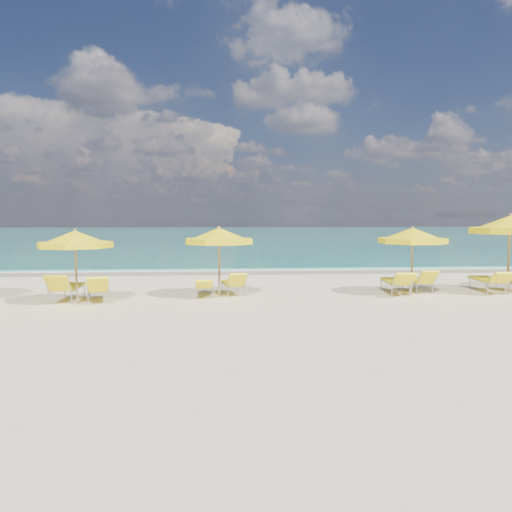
{
  "coord_description": "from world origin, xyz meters",
  "views": [
    {
      "loc": [
        -1.26,
        -15.16,
        2.57
      ],
      "look_at": [
        0.0,
        1.5,
        1.2
      ],
      "focal_mm": 35.0,
      "sensor_mm": 36.0,
      "label": 1
    }
  ],
  "objects": [
    {
      "name": "ground_plane",
      "position": [
        0.0,
        0.0,
        0.0
      ],
      "size": [
        120.0,
        120.0,
        0.0
      ],
      "primitive_type": "plane",
      "color": "beige"
    },
    {
      "name": "ocean",
      "position": [
        0.0,
        48.0,
        0.0
      ],
      "size": [
        120.0,
        80.0,
        0.3
      ],
      "primitive_type": "cube",
      "color": "#157A69",
      "rests_on": "ground"
    },
    {
      "name": "wet_sand_band",
      "position": [
        0.0,
        7.4,
        0.0
      ],
      "size": [
        120.0,
        2.6,
        0.01
      ],
      "primitive_type": "cube",
      "color": "tan",
      "rests_on": "ground"
    },
    {
      "name": "foam_line",
      "position": [
        0.0,
        8.2,
        0.0
      ],
      "size": [
        120.0,
        1.2,
        0.03
      ],
      "primitive_type": "cube",
      "color": "white",
      "rests_on": "ground"
    },
    {
      "name": "whitecap_near",
      "position": [
        -6.0,
        17.0,
        0.0
      ],
      "size": [
        14.0,
        0.36,
        0.05
      ],
      "primitive_type": "cube",
      "color": "white",
      "rests_on": "ground"
    },
    {
      "name": "whitecap_far",
      "position": [
        8.0,
        24.0,
        0.0
      ],
      "size": [
        18.0,
        0.3,
        0.05
      ],
      "primitive_type": "cube",
      "color": "white",
      "rests_on": "ground"
    },
    {
      "name": "umbrella_3",
      "position": [
        -5.39,
        -0.42,
        1.86
      ],
      "size": [
        2.24,
        2.24,
        2.18
      ],
      "rotation": [
        0.0,
        0.0,
        0.04
      ],
      "color": "#99774C",
      "rests_on": "ground"
    },
    {
      "name": "umbrella_4",
      "position": [
        -1.24,
        0.46,
        1.91
      ],
      "size": [
        2.86,
        2.86,
        2.23
      ],
      "rotation": [
        0.0,
        0.0,
        -0.37
      ],
      "color": "#99774C",
      "rests_on": "ground"
    },
    {
      "name": "umbrella_5",
      "position": [
        4.99,
        0.47,
        1.89
      ],
      "size": [
        2.83,
        2.83,
        2.22
      ],
      "rotation": [
        0.0,
        0.0,
        0.37
      ],
      "color": "#99774C",
      "rests_on": "ground"
    },
    {
      "name": "umbrella_6",
      "position": [
        8.26,
        0.48,
        2.24
      ],
      "size": [
        3.05,
        3.05,
        2.62
      ],
      "rotation": [
        0.0,
        0.0,
        -0.2
      ],
      "color": "#99774C",
      "rests_on": "ground"
    },
    {
      "name": "lounger_3_left",
      "position": [
        -5.81,
        0.11,
        0.25
      ],
      "size": [
        0.7,
        1.95,
        0.93
      ],
      "rotation": [
        0.0,
        0.0,
        -0.01
      ],
      "color": "#A5A8AD",
      "rests_on": "ground"
    },
    {
      "name": "lounger_3_right",
      "position": [
        -4.85,
        -0.06,
        0.23
      ],
      "size": [
        0.98,
        1.92,
        0.87
      ],
      "rotation": [
        0.0,
        0.0,
        0.21
      ],
      "color": "#A5A8AD",
      "rests_on": "ground"
    },
    {
      "name": "lounger_4_left",
      "position": [
        -1.73,
        0.68,
        0.2
      ],
      "size": [
        0.61,
        1.71,
        0.67
      ],
      "rotation": [
        0.0,
        0.0,
        0.04
      ],
      "color": "#A5A8AD",
      "rests_on": "ground"
    },
    {
      "name": "lounger_4_right",
      "position": [
        -0.8,
        0.93,
        0.21
      ],
      "size": [
        0.83,
        1.73,
        0.81
      ],
      "rotation": [
        0.0,
        0.0,
        0.16
      ],
      "color": "#A5A8AD",
      "rests_on": "ground"
    },
    {
      "name": "lounger_5_left",
      "position": [
        4.53,
        0.65,
        0.24
      ],
      "size": [
        0.78,
        2.0,
        0.84
      ],
      "rotation": [
        0.0,
        0.0,
        -0.07
      ],
      "color": "#A5A8AD",
      "rests_on": "ground"
    },
    {
      "name": "lounger_5_right",
      "position": [
        5.4,
        0.99,
        0.22
      ],
      "size": [
        0.66,
        1.72,
        0.84
      ],
      "rotation": [
        0.0,
        0.0,
        0.05
      ],
      "color": "#A5A8AD",
      "rests_on": "ground"
    },
    {
      "name": "lounger_6_left",
      "position": [
        7.75,
        0.8,
        0.24
      ],
      "size": [
        0.77,
        2.06,
        0.83
      ],
      "rotation": [
        0.0,
        0.0,
        -0.06
      ],
      "color": "#A5A8AD",
      "rests_on": "ground"
    }
  ]
}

